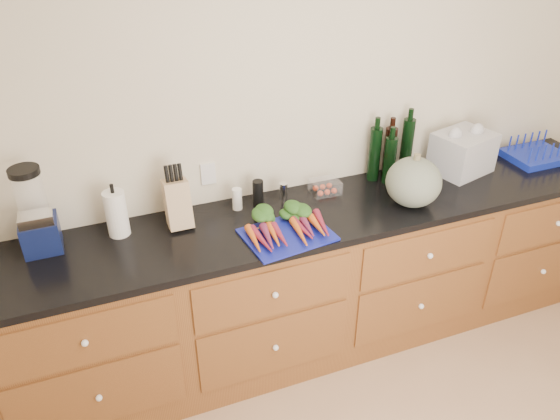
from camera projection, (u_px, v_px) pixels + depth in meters
name	position (u px, v px, depth m)	size (l,w,h in m)	color
wall_back	(309.00, 125.00, 3.03)	(4.10, 0.05, 2.60)	beige
cabinets	(328.00, 279.00, 3.21)	(3.60, 0.64, 0.90)	brown
countertop	(331.00, 211.00, 2.97)	(3.64, 0.62, 0.04)	black
cutting_board	(287.00, 235.00, 2.73)	(0.43, 0.32, 0.01)	navy
carrots	(284.00, 225.00, 2.75)	(0.42, 0.31, 0.06)	orange
squash	(414.00, 182.00, 2.93)	(0.30, 0.30, 0.27)	#596454
blender_appliance	(36.00, 215.00, 2.54)	(0.17, 0.17, 0.44)	#0E1743
paper_towel	(116.00, 214.00, 2.69)	(0.11, 0.11, 0.24)	white
knife_block	(178.00, 204.00, 2.76)	(0.12, 0.12, 0.25)	tan
grinder_salt	(237.00, 199.00, 2.93)	(0.05, 0.05, 0.12)	white
grinder_pepper	(258.00, 193.00, 2.96)	(0.06, 0.06, 0.15)	black
canister_chrome	(283.00, 192.00, 3.01)	(0.04, 0.04, 0.10)	white
tomato_box	(325.00, 187.00, 3.09)	(0.16, 0.13, 0.07)	white
bottles	(390.00, 153.00, 3.19)	(0.29, 0.15, 0.34)	black
grocery_bag	(462.00, 153.00, 3.28)	(0.33, 0.27, 0.24)	silver
dish_rack	(536.00, 154.00, 3.46)	(0.36, 0.28, 0.14)	#1225A6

